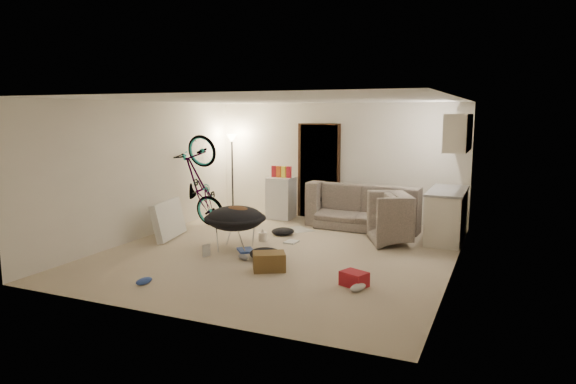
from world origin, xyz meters
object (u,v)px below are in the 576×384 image
at_px(saucer_chair, 235,224).
at_px(juicer, 263,236).
at_px(floor_lamp, 232,157).
at_px(sofa, 366,210).
at_px(drink_case_a, 269,262).
at_px(tv_box, 169,220).
at_px(mini_fridge, 281,198).
at_px(bicycle, 200,202).
at_px(armchair, 408,225).
at_px(drink_case_b, 354,279).
at_px(kitchen_counter, 447,216).

bearing_deg(saucer_chair, juicer, 75.83).
xyz_separation_m(floor_lamp, sofa, (3.20, -0.20, -0.97)).
bearing_deg(drink_case_a, tv_box, 127.34).
relative_size(floor_lamp, mini_fridge, 2.00).
bearing_deg(mini_fridge, floor_lamp, 172.84).
bearing_deg(bicycle, armchair, -82.31).
distance_m(armchair, drink_case_b, 2.65).
bearing_deg(drink_case_a, floor_lamp, 96.16).
height_order(armchair, juicer, armchair).
xyz_separation_m(kitchen_counter, drink_case_b, (-0.82, -3.16, -0.34)).
bearing_deg(tv_box, sofa, 25.79).
bearing_deg(juicer, tv_box, -164.50).
xyz_separation_m(bicycle, drink_case_a, (2.57, -2.12, -0.37)).
height_order(armchair, drink_case_b, armchair).
distance_m(mini_fridge, drink_case_b, 4.62).
relative_size(drink_case_a, juicer, 2.05).
relative_size(sofa, armchair, 2.27).
relative_size(floor_lamp, saucer_chair, 1.74).
height_order(saucer_chair, tv_box, saucer_chair).
relative_size(floor_lamp, tv_box, 1.74).
relative_size(floor_lamp, kitchen_counter, 1.21).
relative_size(sofa, bicycle, 1.20).
bearing_deg(mini_fridge, drink_case_b, -56.16).
xyz_separation_m(saucer_chair, drink_case_a, (1.04, -0.85, -0.31)).
xyz_separation_m(armchair, tv_box, (-4.13, -1.39, 0.02)).
bearing_deg(mini_fridge, saucer_chair, -84.96).
xyz_separation_m(floor_lamp, mini_fridge, (1.27, -0.10, -0.85)).
bearing_deg(juicer, drink_case_b, -37.81).
distance_m(tv_box, juicer, 1.79).
distance_m(sofa, armchair, 1.43).
bearing_deg(tv_box, drink_case_a, -34.19).
bearing_deg(drink_case_b, sofa, 125.29).
height_order(bicycle, tv_box, bicycle).
bearing_deg(juicer, saucer_chair, -104.17).
relative_size(kitchen_counter, sofa, 0.66).
height_order(saucer_chair, drink_case_a, saucer_chair).
relative_size(armchair, drink_case_a, 2.16).
distance_m(sofa, saucer_chair, 3.03).
relative_size(mini_fridge, juicer, 3.98).
bearing_deg(armchair, floor_lamp, 50.05).
bearing_deg(bicycle, floor_lamp, 6.76).
bearing_deg(floor_lamp, bicycle, -86.23).
xyz_separation_m(drink_case_a, juicer, (-0.86, 1.54, -0.04)).
height_order(bicycle, drink_case_a, bicycle).
height_order(bicycle, drink_case_b, bicycle).
distance_m(mini_fridge, tv_box, 2.73).
relative_size(kitchen_counter, mini_fridge, 1.66).
bearing_deg(drink_case_a, armchair, 27.38).
distance_m(sofa, tv_box, 3.90).
bearing_deg(drink_case_b, tv_box, -174.97).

